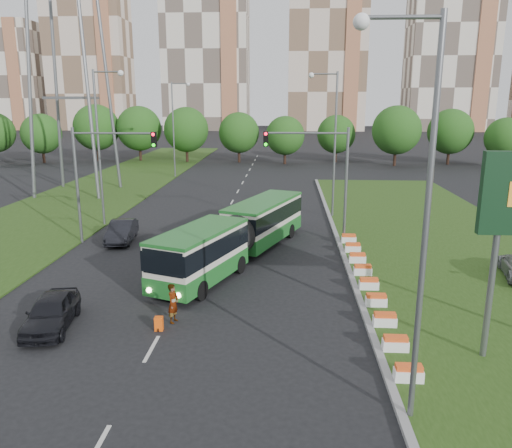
# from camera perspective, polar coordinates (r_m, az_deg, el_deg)

# --- Properties ---
(ground) EXTENTS (360.00, 360.00, 0.00)m
(ground) POSITION_cam_1_polar(r_m,az_deg,el_deg) (25.97, -1.89, -8.04)
(ground) COLOR black
(ground) RESTS_ON ground
(grass_median) EXTENTS (14.00, 60.00, 0.15)m
(grass_median) POSITION_cam_1_polar(r_m,az_deg,el_deg) (35.07, 21.12, -3.00)
(grass_median) COLOR #233F12
(grass_median) RESTS_ON ground
(median_kerb) EXTENTS (0.30, 60.00, 0.18)m
(median_kerb) POSITION_cam_1_polar(r_m,az_deg,el_deg) (33.60, 9.75, -2.93)
(median_kerb) COLOR gray
(median_kerb) RESTS_ON ground
(left_verge) EXTENTS (12.00, 110.00, 0.10)m
(left_verge) POSITION_cam_1_polar(r_m,az_deg,el_deg) (53.90, -18.72, 2.84)
(left_verge) COLOR #233F12
(left_verge) RESTS_ON ground
(lane_markings) EXTENTS (0.20, 100.00, 0.01)m
(lane_markings) POSITION_cam_1_polar(r_m,az_deg,el_deg) (45.35, -3.31, 1.52)
(lane_markings) COLOR beige
(lane_markings) RESTS_ON ground
(flower_planters) EXTENTS (1.10, 18.10, 0.60)m
(flower_planters) POSITION_cam_1_polar(r_m,az_deg,el_deg) (26.81, 12.77, -6.64)
(flower_planters) COLOR white
(flower_planters) RESTS_ON grass_median
(traffic_mast_median) EXTENTS (5.76, 0.32, 8.00)m
(traffic_mast_median) POSITION_cam_1_polar(r_m,az_deg,el_deg) (34.35, 7.64, 6.50)
(traffic_mast_median) COLOR slate
(traffic_mast_median) RESTS_ON ground
(traffic_mast_left) EXTENTS (5.76, 0.32, 8.00)m
(traffic_mast_left) POSITION_cam_1_polar(r_m,az_deg,el_deg) (35.61, -17.52, 6.24)
(traffic_mast_left) COLOR slate
(traffic_mast_left) RESTS_ON ground
(street_lamps) EXTENTS (36.00, 60.00, 12.00)m
(street_lamps) POSITION_cam_1_polar(r_m,az_deg,el_deg) (34.60, -5.41, 7.70)
(street_lamps) COLOR slate
(street_lamps) RESTS_ON ground
(tree_line) EXTENTS (120.00, 8.00, 9.00)m
(tree_line) POSITION_cam_1_polar(r_m,az_deg,el_deg) (79.53, 9.19, 9.97)
(tree_line) COLOR #1E4C14
(tree_line) RESTS_ON ground
(apartment_tower_west) EXTENTS (26.00, 15.00, 48.00)m
(apartment_tower_west) POSITION_cam_1_polar(r_m,az_deg,el_deg) (187.10, -18.48, 17.60)
(apartment_tower_west) COLOR beige
(apartment_tower_west) RESTS_ON ground
(apartment_tower_cwest) EXTENTS (28.00, 15.00, 52.00)m
(apartment_tower_cwest) POSITION_cam_1_polar(r_m,az_deg,el_deg) (176.87, -5.71, 19.12)
(apartment_tower_cwest) COLOR silver
(apartment_tower_cwest) RESTS_ON ground
(apartment_tower_ceast) EXTENTS (25.00, 15.00, 50.00)m
(apartment_tower_ceast) POSITION_cam_1_polar(r_m,az_deg,el_deg) (175.11, 8.08, 18.78)
(apartment_tower_ceast) COLOR beige
(apartment_tower_ceast) RESTS_ON ground
(apartment_tower_east) EXTENTS (27.00, 15.00, 47.00)m
(apartment_tower_east) POSITION_cam_1_polar(r_m,az_deg,el_deg) (182.31, 21.31, 17.34)
(apartment_tower_east) COLOR silver
(apartment_tower_east) RESTS_ON ground
(midrise_west) EXTENTS (22.00, 14.00, 36.00)m
(midrise_west) POSITION_cam_1_polar(r_m,az_deg,el_deg) (199.53, -26.64, 14.87)
(midrise_west) COLOR silver
(midrise_west) RESTS_ON ground
(articulated_bus) EXTENTS (2.54, 16.31, 2.69)m
(articulated_bus) POSITION_cam_1_polar(r_m,az_deg,el_deg) (31.04, -2.48, -1.16)
(articulated_bus) COLOR beige
(articulated_bus) RESTS_ON ground
(car_left_near) EXTENTS (2.43, 4.61, 1.49)m
(car_left_near) POSITION_cam_1_polar(r_m,az_deg,el_deg) (23.84, -22.37, -9.27)
(car_left_near) COLOR black
(car_left_near) RESTS_ON ground
(car_left_far) EXTENTS (2.08, 4.67, 1.49)m
(car_left_far) POSITION_cam_1_polar(r_m,az_deg,el_deg) (36.51, -15.08, -0.79)
(car_left_far) COLOR black
(car_left_far) RESTS_ON ground
(pedestrian) EXTENTS (0.59, 0.75, 1.82)m
(pedestrian) POSITION_cam_1_polar(r_m,az_deg,el_deg) (22.86, -9.44, -8.92)
(pedestrian) COLOR gray
(pedestrian) RESTS_ON ground
(shopping_trolley) EXTENTS (0.36, 0.38, 0.61)m
(shopping_trolley) POSITION_cam_1_polar(r_m,az_deg,el_deg) (22.45, -11.04, -11.12)
(shopping_trolley) COLOR #FF560D
(shopping_trolley) RESTS_ON ground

